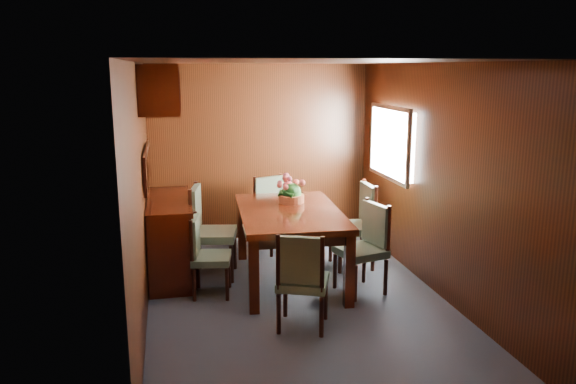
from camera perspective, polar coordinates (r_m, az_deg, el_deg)
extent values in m
plane|color=#373F4B|center=(5.92, 0.85, -10.83)|extent=(4.50, 4.50, 0.00)
cube|color=black|center=(5.43, -14.73, -0.11)|extent=(0.02, 4.50, 2.40)
cube|color=black|center=(6.07, 14.84, 1.20)|extent=(0.02, 4.50, 2.40)
cube|color=black|center=(7.73, -2.86, 3.99)|extent=(3.00, 0.02, 2.40)
cube|color=black|center=(3.48, 9.30, -6.94)|extent=(3.00, 0.02, 2.40)
cube|color=black|center=(5.44, 0.94, 13.07)|extent=(3.00, 4.50, 0.02)
cube|color=white|center=(7.00, 10.76, 4.95)|extent=(0.14, 1.10, 0.80)
cube|color=#B2B2B7|center=(6.98, 10.23, 4.94)|extent=(0.04, 1.20, 0.90)
cube|color=black|center=(6.39, -14.14, 2.53)|extent=(0.03, 1.36, 0.41)
cube|color=silver|center=(6.39, -13.98, 2.54)|extent=(0.01, 1.30, 0.35)
cube|color=black|center=(6.30, -12.99, 10.24)|extent=(0.40, 1.40, 0.50)
cube|color=black|center=(6.58, -11.84, -4.51)|extent=(0.48, 1.40, 0.90)
cube|color=black|center=(5.49, -3.50, -8.55)|extent=(0.10, 0.10, 0.75)
cube|color=black|center=(5.65, 6.24, -7.99)|extent=(0.10, 0.10, 0.75)
cube|color=black|center=(7.01, -4.71, -3.85)|extent=(0.10, 0.10, 0.75)
cube|color=black|center=(7.13, 2.94, -3.53)|extent=(0.10, 0.10, 0.75)
cube|color=black|center=(6.20, 0.15, -2.90)|extent=(1.05, 1.67, 0.11)
cube|color=black|center=(6.18, 0.16, -2.12)|extent=(1.19, 1.81, 0.07)
cylinder|color=black|center=(6.22, -9.11, -8.11)|extent=(0.04, 0.04, 0.35)
cylinder|color=black|center=(5.89, -9.52, -9.32)|extent=(0.04, 0.04, 0.35)
cylinder|color=black|center=(6.19, -5.99, -8.12)|extent=(0.04, 0.04, 0.35)
cylinder|color=black|center=(5.86, -6.21, -9.35)|extent=(0.04, 0.04, 0.35)
cube|color=#597256|center=(5.96, -7.77, -6.69)|extent=(0.45, 0.47, 0.07)
cylinder|color=black|center=(6.08, -9.34, -4.08)|extent=(0.04, 0.04, 0.46)
cylinder|color=black|center=(5.74, -9.77, -5.09)|extent=(0.04, 0.04, 0.46)
cube|color=#597256|center=(5.90, -9.39, -4.40)|extent=(0.12, 0.38, 0.39)
cylinder|color=black|center=(6.76, -9.01, -6.02)|extent=(0.05, 0.05, 0.43)
cylinder|color=black|center=(6.35, -9.56, -7.28)|extent=(0.05, 0.05, 0.43)
cylinder|color=black|center=(6.72, -5.45, -6.05)|extent=(0.05, 0.05, 0.43)
cylinder|color=black|center=(6.30, -5.77, -7.32)|extent=(0.05, 0.05, 0.43)
cube|color=#597256|center=(6.44, -7.52, -4.29)|extent=(0.57, 0.59, 0.09)
cylinder|color=black|center=(6.61, -9.27, -1.35)|extent=(0.05, 0.05, 0.57)
cylinder|color=black|center=(6.18, -9.85, -2.33)|extent=(0.05, 0.05, 0.57)
cube|color=#597256|center=(6.39, -9.36, -1.64)|extent=(0.15, 0.47, 0.48)
cylinder|color=black|center=(6.05, 9.89, -8.53)|extent=(0.04, 0.04, 0.39)
cylinder|color=black|center=(6.35, 7.74, -7.41)|extent=(0.04, 0.04, 0.39)
cylinder|color=black|center=(5.84, 6.85, -9.20)|extent=(0.04, 0.04, 0.39)
cylinder|color=black|center=(6.15, 4.79, -8.00)|extent=(0.04, 0.04, 0.39)
cube|color=#597256|center=(6.01, 7.38, -6.00)|extent=(0.54, 0.55, 0.08)
cylinder|color=black|center=(5.89, 10.16, -3.84)|extent=(0.04, 0.04, 0.52)
cylinder|color=black|center=(6.20, 7.95, -2.93)|extent=(0.04, 0.04, 0.52)
cube|color=#597256|center=(6.03, 8.88, -3.21)|extent=(0.16, 0.42, 0.44)
cylinder|color=black|center=(6.70, 8.62, -6.26)|extent=(0.05, 0.05, 0.41)
cylinder|color=black|center=(7.08, 7.48, -5.19)|extent=(0.05, 0.05, 0.41)
cylinder|color=black|center=(6.58, 5.31, -6.52)|extent=(0.05, 0.05, 0.41)
cylinder|color=black|center=(6.97, 4.34, -5.41)|extent=(0.05, 0.05, 0.41)
cube|color=#597256|center=(6.75, 6.49, -3.67)|extent=(0.47, 0.49, 0.08)
cylinder|color=black|center=(6.55, 8.86, -1.75)|extent=(0.05, 0.05, 0.55)
cylinder|color=black|center=(6.94, 7.69, -0.91)|extent=(0.05, 0.05, 0.55)
cube|color=#597256|center=(6.73, 8.09, -1.15)|extent=(0.07, 0.44, 0.46)
cylinder|color=black|center=(5.14, -0.96, -12.30)|extent=(0.04, 0.04, 0.38)
cylinder|color=black|center=(5.10, 3.43, -12.58)|extent=(0.04, 0.04, 0.38)
cylinder|color=black|center=(5.47, -0.28, -10.71)|extent=(0.04, 0.04, 0.38)
cylinder|color=black|center=(5.43, 3.83, -10.94)|extent=(0.04, 0.04, 0.38)
cube|color=#597256|center=(5.19, 1.52, -9.13)|extent=(0.57, 0.56, 0.08)
cylinder|color=black|center=(4.95, -1.00, -7.11)|extent=(0.04, 0.04, 0.50)
cylinder|color=black|center=(4.90, 3.49, -7.35)|extent=(0.04, 0.04, 0.50)
cube|color=#597256|center=(4.93, 1.27, -6.95)|extent=(0.40, 0.20, 0.43)
cylinder|color=black|center=(7.63, -0.68, -3.85)|extent=(0.04, 0.04, 0.39)
cylinder|color=black|center=(7.43, -3.28, -4.34)|extent=(0.04, 0.04, 0.39)
cylinder|color=black|center=(7.33, 0.95, -4.55)|extent=(0.04, 0.04, 0.39)
cylinder|color=black|center=(7.11, -1.71, -5.08)|extent=(0.04, 0.04, 0.39)
cube|color=#597256|center=(7.30, -1.19, -2.53)|extent=(0.59, 0.58, 0.08)
cylinder|color=black|center=(7.51, -0.73, -0.05)|extent=(0.04, 0.04, 0.52)
cylinder|color=black|center=(7.30, -3.37, -0.44)|extent=(0.04, 0.04, 0.52)
cube|color=#597256|center=(7.38, -1.95, -0.12)|extent=(0.41, 0.21, 0.44)
cylinder|color=#AE5C35|center=(6.49, 0.34, -0.67)|extent=(0.30, 0.30, 0.09)
sphere|color=#1A4E1A|center=(6.48, 0.35, -0.08)|extent=(0.23, 0.23, 0.23)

